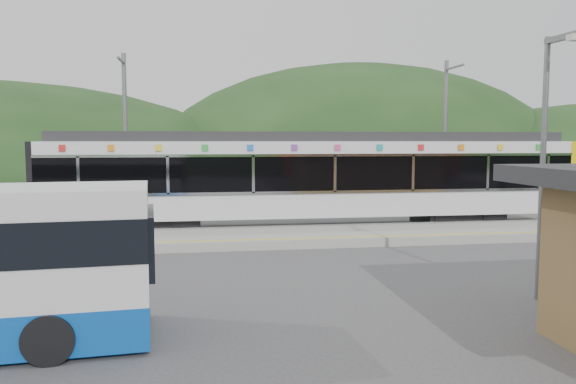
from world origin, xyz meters
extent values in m
plane|color=#4C4C4F|center=(0.00, 0.00, 0.00)|extent=(120.00, 120.00, 0.00)
ellipsoid|color=#1E3D19|center=(16.00, 54.00, 0.00)|extent=(52.00, 39.00, 26.00)
cube|color=#9E9E99|center=(0.00, 3.30, 0.15)|extent=(26.00, 3.20, 0.30)
cube|color=yellow|center=(0.00, 2.00, 0.30)|extent=(26.00, 0.10, 0.01)
cube|color=black|center=(-5.58, 6.00, 0.30)|extent=(3.20, 2.20, 0.56)
cube|color=black|center=(6.42, 6.00, 0.30)|extent=(3.20, 2.20, 0.56)
cube|color=silver|center=(0.42, 6.00, 1.04)|extent=(20.00, 2.90, 0.92)
cube|color=black|center=(0.42, 6.00, 2.23)|extent=(20.00, 2.96, 1.45)
cube|color=silver|center=(0.42, 4.50, 1.55)|extent=(20.00, 0.05, 0.10)
cube|color=silver|center=(0.42, 4.50, 2.90)|extent=(20.00, 0.05, 0.10)
cube|color=silver|center=(0.42, 6.00, 3.17)|extent=(20.00, 2.90, 0.45)
cube|color=#2D2D30|center=(0.42, 6.00, 3.58)|extent=(19.40, 2.50, 0.36)
cube|color=yellow|center=(10.54, 6.00, 1.90)|extent=(0.24, 2.92, 3.00)
cube|color=black|center=(-9.68, 6.00, 1.90)|extent=(0.20, 2.92, 3.00)
cube|color=silver|center=(-8.08, 4.50, 2.23)|extent=(0.10, 0.05, 1.35)
cube|color=silver|center=(-5.08, 4.50, 2.23)|extent=(0.10, 0.05, 1.35)
cube|color=silver|center=(-2.08, 4.50, 2.23)|extent=(0.10, 0.05, 1.35)
cube|color=silver|center=(0.92, 4.50, 2.23)|extent=(0.10, 0.05, 1.35)
cube|color=silver|center=(3.92, 4.50, 2.23)|extent=(0.10, 0.05, 1.35)
cube|color=silver|center=(6.92, 4.50, 2.23)|extent=(0.10, 0.05, 1.35)
cube|color=silver|center=(9.42, 4.50, 2.23)|extent=(0.10, 0.05, 1.35)
cube|color=red|center=(-8.58, 4.51, 3.18)|extent=(0.22, 0.04, 0.22)
cube|color=orange|center=(-6.98, 4.51, 3.18)|extent=(0.22, 0.04, 0.22)
cube|color=yellow|center=(-5.38, 4.51, 3.18)|extent=(0.22, 0.04, 0.22)
cube|color=green|center=(-3.78, 4.51, 3.18)|extent=(0.22, 0.04, 0.22)
cube|color=blue|center=(-2.18, 4.51, 3.18)|extent=(0.22, 0.04, 0.22)
cube|color=purple|center=(-0.58, 4.51, 3.18)|extent=(0.22, 0.04, 0.22)
cube|color=#E54C8C|center=(1.02, 4.51, 3.18)|extent=(0.22, 0.04, 0.22)
cube|color=#19A5A5|center=(2.62, 4.51, 3.18)|extent=(0.22, 0.04, 0.22)
cube|color=red|center=(4.22, 4.51, 3.18)|extent=(0.22, 0.04, 0.22)
cube|color=orange|center=(5.82, 4.51, 3.18)|extent=(0.22, 0.04, 0.22)
cube|color=yellow|center=(7.42, 4.51, 3.18)|extent=(0.22, 0.04, 0.22)
cube|color=green|center=(9.02, 4.51, 3.18)|extent=(0.22, 0.04, 0.22)
cylinder|color=slate|center=(-7.00, 8.60, 3.50)|extent=(0.18, 0.18, 7.00)
cube|color=slate|center=(-7.00, 7.80, 6.60)|extent=(0.08, 1.80, 0.08)
cylinder|color=slate|center=(7.00, 8.60, 3.50)|extent=(0.18, 0.18, 7.00)
cube|color=slate|center=(7.00, 7.80, 6.60)|extent=(0.08, 1.80, 0.08)
cylinder|color=black|center=(-6.35, -5.67, 0.40)|extent=(1.00, 2.40, 0.80)
cylinder|color=slate|center=(3.27, -4.55, 2.79)|extent=(0.12, 0.12, 5.59)
cube|color=slate|center=(3.27, -4.97, 5.50)|extent=(0.19, 0.94, 0.12)
cube|color=silver|center=(3.27, -5.39, 5.42)|extent=(0.36, 0.21, 0.12)
camera|label=1|loc=(-3.91, -15.50, 3.43)|focal=35.00mm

